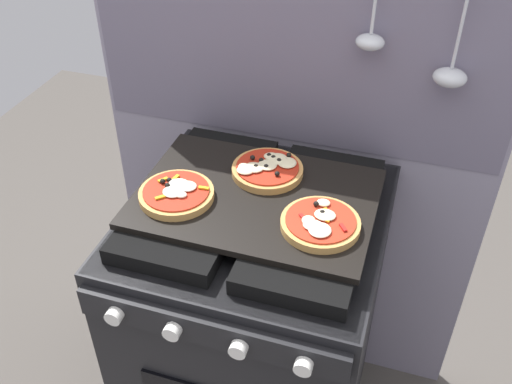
# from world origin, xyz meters

# --- Properties ---
(kitchen_backsplash) EXTENTS (1.10, 0.09, 1.55)m
(kitchen_backsplash) POSITION_xyz_m (0.00, 0.33, 0.79)
(kitchen_backsplash) COLOR gray
(kitchen_backsplash) RESTS_ON ground_plane
(stove) EXTENTS (0.60, 0.64, 0.90)m
(stove) POSITION_xyz_m (-0.00, -0.00, 0.45)
(stove) COLOR black
(stove) RESTS_ON ground_plane
(baking_tray) EXTENTS (0.54, 0.38, 0.02)m
(baking_tray) POSITION_xyz_m (0.00, 0.00, 0.91)
(baking_tray) COLOR black
(baking_tray) RESTS_ON stove
(pizza_left) EXTENTS (0.17, 0.17, 0.03)m
(pizza_left) POSITION_xyz_m (-0.17, -0.06, 0.93)
(pizza_left) COLOR tan
(pizza_left) RESTS_ON baking_tray
(pizza_right) EXTENTS (0.17, 0.17, 0.03)m
(pizza_right) POSITION_xyz_m (0.16, -0.06, 0.93)
(pizza_right) COLOR tan
(pizza_right) RESTS_ON baking_tray
(pizza_center) EXTENTS (0.17, 0.17, 0.03)m
(pizza_center) POSITION_xyz_m (-0.00, 0.09, 0.93)
(pizza_center) COLOR #C18947
(pizza_center) RESTS_ON baking_tray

